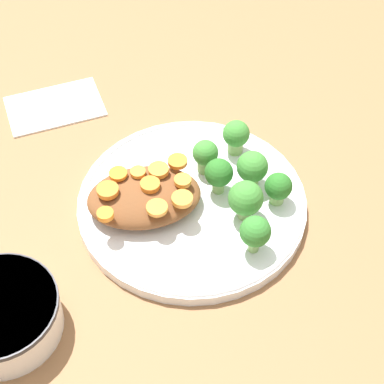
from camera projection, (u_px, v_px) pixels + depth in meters
The scene contains 22 objects.
ground_plane at pixel (192, 208), 0.80m from camera, with size 4.00×4.00×0.00m, color #8C603D.
plate at pixel (192, 203), 0.79m from camera, with size 0.28×0.28×0.02m.
dip_bowl at pixel (1, 314), 0.67m from camera, with size 0.13×0.13×0.05m.
stew_mound at pixel (144, 199), 0.76m from camera, with size 0.14×0.09×0.03m, color brown.
broccoli_floret_0 at pixel (236, 136), 0.82m from camera, with size 0.03×0.03×0.05m.
broccoli_floret_1 at pixel (246, 199), 0.74m from camera, with size 0.04×0.04×0.05m.
broccoli_floret_2 at pixel (278, 188), 0.76m from camera, with size 0.03×0.03×0.04m.
broccoli_floret_3 at pixel (219, 174), 0.77m from camera, with size 0.04×0.04×0.05m.
broccoli_floret_4 at pixel (205, 155), 0.80m from camera, with size 0.03×0.03×0.05m.
broccoli_floret_5 at pixel (252, 168), 0.78m from camera, with size 0.04×0.04×0.05m.
broccoli_floret_6 at pixel (255, 232), 0.71m from camera, with size 0.04×0.04×0.05m.
carrot_slice_0 at pixel (159, 170), 0.76m from camera, with size 0.02×0.02×0.01m, color orange.
carrot_slice_1 at pixel (178, 161), 0.77m from camera, with size 0.02×0.02×0.01m, color orange.
carrot_slice_2 at pixel (108, 190), 0.74m from camera, with size 0.03×0.03×0.01m, color orange.
carrot_slice_3 at pixel (182, 199), 0.74m from camera, with size 0.02×0.02×0.01m, color orange.
carrot_slice_4 at pixel (151, 187), 0.75m from camera, with size 0.02×0.02×0.01m, color orange.
carrot_slice_5 at pixel (138, 172), 0.76m from camera, with size 0.02×0.02×0.01m, color orange.
carrot_slice_6 at pixel (157, 208), 0.73m from camera, with size 0.02×0.02×0.01m, color orange.
carrot_slice_7 at pixel (118, 174), 0.76m from camera, with size 0.02×0.02×0.00m, color orange.
carrot_slice_8 at pixel (183, 182), 0.75m from camera, with size 0.02×0.02×0.01m, color orange.
carrot_slice_9 at pixel (105, 214), 0.72m from camera, with size 0.02×0.02×0.01m, color orange.
napkin at pixel (55, 106), 0.91m from camera, with size 0.15×0.11×0.01m.
Camera 1 is at (0.09, 0.49, 0.62)m, focal length 60.00 mm.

